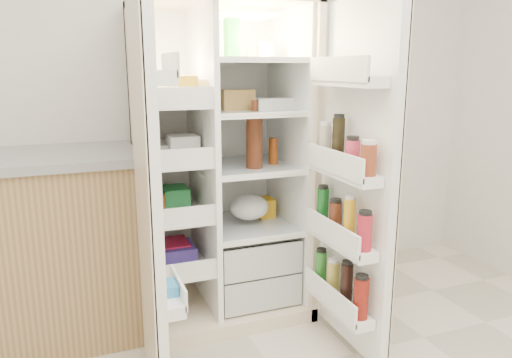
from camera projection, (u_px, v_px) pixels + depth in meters
name	position (u px, v px, depth m)	size (l,w,h in m)	color
wall_back	(206.00, 82.00, 3.05)	(4.00, 0.02, 2.70)	silver
refrigerator	(222.00, 188.00, 2.86)	(0.92, 0.70, 1.80)	beige
freezer_door	(149.00, 197.00, 2.10)	(0.15, 0.40, 1.72)	white
fridge_door	(355.00, 188.00, 2.37)	(0.17, 0.58, 1.72)	white
kitchen_counter	(4.00, 250.00, 2.53)	(1.39, 0.74, 1.01)	#A37D51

